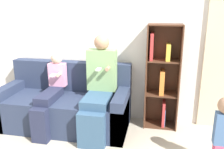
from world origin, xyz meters
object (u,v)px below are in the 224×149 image
at_px(toddler_standing, 223,129).
at_px(bookshelf, 162,78).
at_px(child_seated, 50,94).
at_px(couch, 66,105).
at_px(adult_seated, 99,85).

bearing_deg(toddler_standing, bookshelf, 125.44).
distance_m(child_seated, bookshelf, 1.61).
height_order(couch, adult_seated, adult_seated).
bearing_deg(couch, toddler_standing, -17.03).
bearing_deg(child_seated, toddler_standing, -11.50).
bearing_deg(toddler_standing, child_seated, 168.50).
height_order(child_seated, toddler_standing, child_seated).
distance_m(adult_seated, toddler_standing, 1.59).
distance_m(couch, toddler_standing, 2.12).
bearing_deg(child_seated, bookshelf, 16.83).
xyz_separation_m(adult_seated, child_seated, (-0.69, -0.07, -0.16)).
bearing_deg(toddler_standing, adult_seated, 160.88).
xyz_separation_m(child_seated, bookshelf, (1.53, 0.46, 0.19)).
bearing_deg(couch, child_seated, -130.63).
xyz_separation_m(adult_seated, toddler_standing, (1.49, -0.51, -0.23)).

